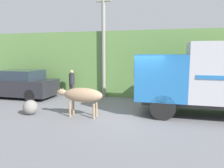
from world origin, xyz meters
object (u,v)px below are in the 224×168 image
at_px(roadside_rock, 30,107).
at_px(pedestrian_on_hill, 72,82).
at_px(utility_pole, 104,42).
at_px(parked_suv, 19,84).
at_px(brown_cow, 82,95).

bearing_deg(roadside_rock, pedestrian_on_hill, 89.40).
bearing_deg(roadside_rock, utility_pole, 66.93).
bearing_deg(utility_pole, roadside_rock, -113.07).
bearing_deg(utility_pole, parked_suv, -163.08).
distance_m(brown_cow, roadside_rock, 2.34).
xyz_separation_m(parked_suv, pedestrian_on_hill, (2.91, 1.00, 0.10)).
height_order(pedestrian_on_hill, utility_pole, utility_pole).
xyz_separation_m(pedestrian_on_hill, roadside_rock, (-0.04, -3.99, -0.57)).
height_order(parked_suv, pedestrian_on_hill, parked_suv).
relative_size(brown_cow, roadside_rock, 3.20).
xyz_separation_m(brown_cow, parked_suv, (-5.12, 2.71, -0.10)).
bearing_deg(pedestrian_on_hill, utility_pole, -147.64).
bearing_deg(pedestrian_on_hill, brown_cow, 139.41).
bearing_deg(parked_suv, pedestrian_on_hill, 22.33).
bearing_deg(brown_cow, parked_suv, 153.72).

